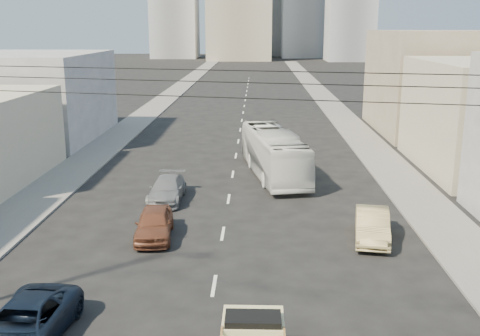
# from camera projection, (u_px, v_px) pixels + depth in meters

# --- Properties ---
(sidewalk_left) EXTENTS (3.50, 180.00, 0.12)m
(sidewalk_left) POSITION_uv_depth(u_px,v_px,m) (167.00, 98.00, 83.57)
(sidewalk_left) COLOR slate
(sidewalk_left) RESTS_ON ground
(sidewalk_right) EXTENTS (3.50, 180.00, 0.12)m
(sidewalk_right) POSITION_uv_depth(u_px,v_px,m) (325.00, 98.00, 82.87)
(sidewalk_right) COLOR slate
(sidewalk_right) RESTS_ON ground
(lane_dashes) EXTENTS (0.15, 104.00, 0.01)m
(lane_dashes) POSITION_uv_depth(u_px,v_px,m) (243.00, 116.00, 66.76)
(lane_dashes) COLOR silver
(lane_dashes) RESTS_ON ground
(navy_pickup) EXTENTS (2.77, 5.38, 1.45)m
(navy_pickup) POSITION_uv_depth(u_px,v_px,m) (24.00, 324.00, 18.75)
(navy_pickup) COLOR black
(navy_pickup) RESTS_ON ground
(city_bus) EXTENTS (4.87, 12.14, 3.30)m
(city_bus) POSITION_uv_depth(u_px,v_px,m) (274.00, 153.00, 39.95)
(city_bus) COLOR silver
(city_bus) RESTS_ON ground
(sedan_brown) EXTENTS (2.16, 4.56, 1.51)m
(sedan_brown) POSITION_uv_depth(u_px,v_px,m) (154.00, 224.00, 28.24)
(sedan_brown) COLOR brown
(sedan_brown) RESTS_ON ground
(sedan_tan) EXTENTS (2.32, 4.81, 1.52)m
(sedan_tan) POSITION_uv_depth(u_px,v_px,m) (372.00, 225.00, 27.99)
(sedan_tan) COLOR tan
(sedan_tan) RESTS_ON ground
(sedan_grey) EXTENTS (2.00, 4.85, 1.40)m
(sedan_grey) POSITION_uv_depth(u_px,v_px,m) (167.00, 189.00, 34.33)
(sedan_grey) COLOR slate
(sedan_grey) RESTS_ON ground
(overhead_wires) EXTENTS (23.01, 5.02, 0.72)m
(overhead_wires) POSITION_uv_depth(u_px,v_px,m) (191.00, 83.00, 14.66)
(overhead_wires) COLOR black
(overhead_wires) RESTS_ON ground
(bldg_right_far) EXTENTS (12.00, 16.00, 10.00)m
(bldg_right_far) POSITION_uv_depth(u_px,v_px,m) (439.00, 82.00, 56.22)
(bldg_right_far) COLOR gray
(bldg_right_far) RESTS_ON ground
(bldg_left_far) EXTENTS (12.00, 16.00, 8.00)m
(bldg_left_far) POSITION_uv_depth(u_px,v_px,m) (32.00, 96.00, 52.79)
(bldg_left_far) COLOR gray
(bldg_left_far) RESTS_ON ground
(midrise_nw) EXTENTS (15.00, 15.00, 34.00)m
(midrise_nw) POSITION_uv_depth(u_px,v_px,m) (174.00, 6.00, 186.43)
(midrise_nw) COLOR gray
(midrise_nw) RESTS_ON ground
(midrise_east) EXTENTS (14.00, 14.00, 28.00)m
(midrise_east) POSITION_uv_depth(u_px,v_px,m) (350.00, 14.00, 170.97)
(midrise_east) COLOR gray
(midrise_east) RESTS_ON ground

